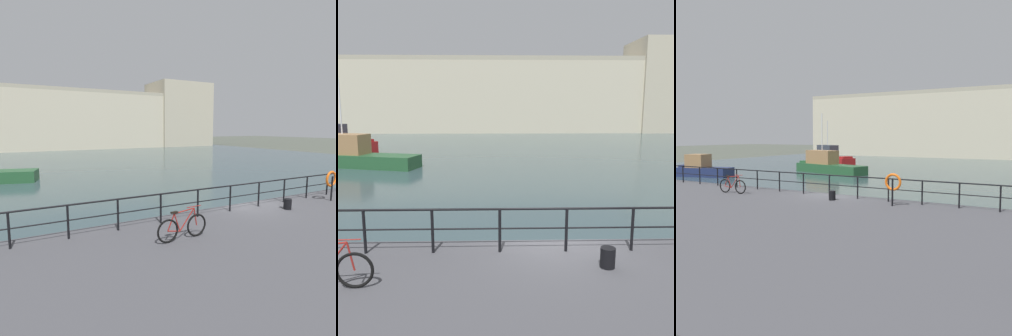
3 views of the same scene
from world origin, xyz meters
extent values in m
plane|color=#4C5147|center=(0.00, 0.00, 0.00)|extent=(240.00, 240.00, 0.00)
cube|color=#33474C|center=(0.00, 30.20, 0.01)|extent=(80.00, 60.00, 0.01)
cube|color=#47474C|center=(0.00, -6.50, 0.53)|extent=(56.00, 13.00, 1.07)
cube|color=#C1B79E|center=(0.00, 56.09, 5.85)|extent=(72.93, 10.18, 11.70)
cube|color=#A49C86|center=(0.00, 51.30, 12.05)|extent=(72.93, 0.60, 0.70)
cube|color=#23512D|center=(-11.66, 18.23, 0.48)|extent=(9.34, 4.46, 0.95)
cube|color=#997047|center=(-12.93, 18.57, 1.69)|extent=(4.00, 2.57, 1.48)
cube|color=#23512D|center=(-15.35, 19.23, 1.08)|extent=(1.45, 1.75, 0.24)
cylinder|color=silver|center=(-12.93, 18.57, 4.47)|extent=(0.10, 0.10, 4.08)
cube|color=maroon|center=(-17.17, 27.16, 0.59)|extent=(9.04, 6.07, 1.17)
cube|color=#333842|center=(-17.91, 27.55, 1.97)|extent=(3.83, 2.93, 1.58)
cube|color=maroon|center=(-13.77, 25.37, 1.30)|extent=(1.64, 1.77, 0.24)
cylinder|color=silver|center=(-17.91, 27.55, 4.43)|extent=(0.10, 0.10, 3.33)
cube|color=navy|center=(-20.59, 9.06, 0.46)|extent=(5.69, 3.35, 0.90)
cube|color=#997047|center=(-21.32, 8.87, 1.56)|extent=(2.28, 2.18, 1.30)
cube|color=navy|center=(-22.76, 8.49, 1.03)|extent=(0.99, 1.56, 0.24)
cylinder|color=black|center=(-10.92, -0.75, 1.59)|extent=(0.07, 0.07, 1.05)
cylinder|color=black|center=(-9.34, -0.75, 1.59)|extent=(0.07, 0.07, 1.05)
cylinder|color=black|center=(-7.76, -0.75, 1.59)|extent=(0.07, 0.07, 1.05)
cylinder|color=black|center=(-6.18, -0.75, 1.59)|extent=(0.07, 0.07, 1.05)
cylinder|color=black|center=(-4.60, -0.75, 1.59)|extent=(0.07, 0.07, 1.05)
cylinder|color=black|center=(-3.02, -0.75, 1.59)|extent=(0.07, 0.07, 1.05)
cylinder|color=black|center=(-1.44, -0.75, 1.59)|extent=(0.07, 0.07, 1.05)
cylinder|color=black|center=(0.14, -0.75, 1.59)|extent=(0.07, 0.07, 1.05)
cylinder|color=black|center=(1.72, -0.75, 1.59)|extent=(0.07, 0.07, 1.05)
cylinder|color=black|center=(3.30, -0.75, 1.59)|extent=(0.07, 0.07, 1.05)
cylinder|color=black|center=(4.88, -0.75, 1.59)|extent=(0.07, 0.07, 1.05)
cylinder|color=black|center=(6.46, -0.75, 1.59)|extent=(0.07, 0.07, 1.05)
cylinder|color=black|center=(8.04, -0.75, 1.59)|extent=(0.07, 0.07, 1.05)
cylinder|color=black|center=(0.14, -0.75, 2.12)|extent=(25.27, 0.06, 0.06)
cylinder|color=black|center=(0.14, -0.75, 1.64)|extent=(25.27, 0.04, 0.04)
torus|color=black|center=(-4.21, -2.43, 1.43)|extent=(0.72, 0.10, 0.72)
torus|color=black|center=(-5.26, -2.49, 1.43)|extent=(0.72, 0.10, 0.72)
cylinder|color=maroon|center=(-4.57, -2.45, 1.67)|extent=(0.55, 0.07, 0.66)
cylinder|color=maroon|center=(-4.93, -2.47, 1.63)|extent=(0.24, 0.05, 0.58)
cylinder|color=maroon|center=(-4.67, -2.46, 1.95)|extent=(0.72, 0.08, 0.11)
cylinder|color=maroon|center=(-5.04, -2.48, 1.39)|extent=(0.43, 0.06, 0.12)
cylinder|color=maroon|center=(-5.14, -2.48, 1.67)|extent=(0.26, 0.05, 0.51)
cylinder|color=maroon|center=(-4.26, -2.43, 1.71)|extent=(0.14, 0.04, 0.57)
cube|color=black|center=(-5.03, -2.48, 1.96)|extent=(0.22, 0.10, 0.05)
cylinder|color=maroon|center=(-4.31, -2.44, 2.04)|extent=(0.52, 0.05, 0.02)
cylinder|color=black|center=(0.86, -1.67, 1.29)|extent=(0.32, 0.32, 0.44)
cylinder|color=black|center=(3.86, -1.64, 1.64)|extent=(0.08, 0.08, 1.15)
torus|color=orange|center=(3.86, -1.58, 2.09)|extent=(0.75, 0.11, 0.75)
camera|label=1|loc=(-9.18, -9.74, 4.41)|focal=31.35mm
camera|label=2|loc=(-1.53, -9.00, 4.50)|focal=39.15mm
camera|label=3|loc=(10.02, -16.48, 4.06)|focal=40.46mm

